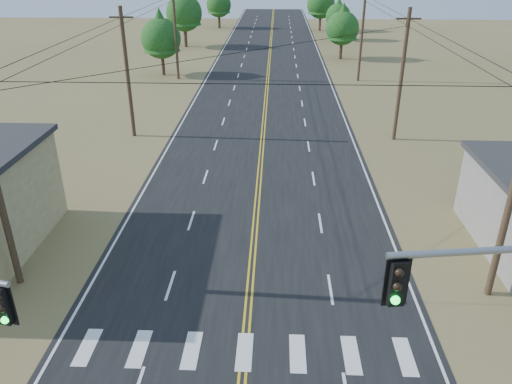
{
  "coord_description": "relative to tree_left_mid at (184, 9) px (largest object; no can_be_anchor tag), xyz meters",
  "views": [
    {
      "loc": [
        1.02,
        -6.23,
        13.63
      ],
      "look_at": [
        0.17,
        14.63,
        3.5
      ],
      "focal_mm": 35.0,
      "sensor_mm": 36.0,
      "label": 1
    }
  ],
  "objects": [
    {
      "name": "road",
      "position": [
        13.25,
        -43.72,
        -5.58
      ],
      "size": [
        15.0,
        200.0,
        0.02
      ],
      "primitive_type": "cube",
      "color": "black",
      "rests_on": "ground"
    },
    {
      "name": "utility_pole_left_mid",
      "position": [
        2.75,
        -41.72,
        -0.47
      ],
      "size": [
        1.8,
        0.3,
        10.0
      ],
      "color": "#4C3826",
      "rests_on": "ground"
    },
    {
      "name": "utility_pole_left_far",
      "position": [
        2.75,
        -21.72,
        -0.47
      ],
      "size": [
        1.8,
        0.3,
        10.0
      ],
      "color": "#4C3826",
      "rests_on": "ground"
    },
    {
      "name": "utility_pole_right_mid",
      "position": [
        23.75,
        -41.72,
        -0.47
      ],
      "size": [
        1.8,
        0.3,
        10.0
      ],
      "color": "#4C3826",
      "rests_on": "ground"
    },
    {
      "name": "utility_pole_right_far",
      "position": [
        23.75,
        -21.72,
        -0.47
      ],
      "size": [
        1.8,
        0.3,
        10.0
      ],
      "color": "#4C3826",
      "rests_on": "ground"
    },
    {
      "name": "tree_left_near",
      "position": [
        0.58,
        -19.71,
        -0.82
      ],
      "size": [
        4.68,
        4.68,
        7.8
      ],
      "color": "#3F2D1E",
      "rests_on": "ground"
    },
    {
      "name": "tree_left_mid",
      "position": [
        0.0,
        0.0,
        0.0
      ],
      "size": [
        5.48,
        5.48,
        9.14
      ],
      "color": "#3F2D1E",
      "rests_on": "ground"
    },
    {
      "name": "tree_left_far",
      "position": [
        3.01,
        21.02,
        -0.8
      ],
      "size": [
        4.7,
        4.7,
        7.83
      ],
      "color": "#3F2D1E",
      "rests_on": "ground"
    },
    {
      "name": "tree_right_near",
      "position": [
        23.13,
        -8.86,
        -1.02
      ],
      "size": [
        4.48,
        4.48,
        7.47
      ],
      "color": "#3F2D1E",
      "rests_on": "ground"
    },
    {
      "name": "tree_right_mid",
      "position": [
        24.33,
        7.5,
        -1.39
      ],
      "size": [
        4.12,
        4.12,
        6.87
      ],
      "color": "#3F2D1E",
      "rests_on": "ground"
    },
    {
      "name": "tree_right_far",
      "position": [
        22.25,
        18.25,
        -0.38
      ],
      "size": [
        5.11,
        5.11,
        8.52
      ],
      "color": "#3F2D1E",
      "rests_on": "ground"
    }
  ]
}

